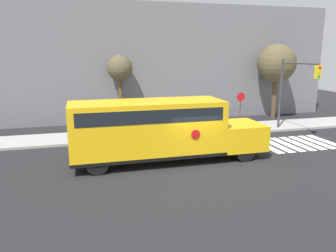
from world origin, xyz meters
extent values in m
plane|color=black|center=(0.00, 0.00, 0.00)|extent=(60.00, 60.00, 0.00)
cube|color=#9E9E99|center=(0.00, 6.50, 0.07)|extent=(44.00, 3.00, 0.15)
cube|color=slate|center=(0.00, 13.00, 4.65)|extent=(32.00, 4.00, 9.31)
cube|color=white|center=(5.31, 2.00, 0.00)|extent=(0.50, 3.20, 0.01)
cube|color=white|center=(6.01, 2.00, 0.00)|extent=(0.50, 3.20, 0.01)
cube|color=white|center=(6.71, 2.00, 0.00)|extent=(0.50, 3.20, 0.01)
cube|color=white|center=(7.41, 2.00, 0.00)|extent=(0.50, 3.20, 0.01)
cube|color=white|center=(8.11, 2.00, 0.00)|extent=(0.50, 3.20, 0.01)
cube|color=white|center=(8.81, 2.00, 0.00)|extent=(0.50, 3.20, 0.01)
cube|color=white|center=(9.51, 2.00, 0.00)|extent=(0.50, 3.20, 0.01)
cube|color=yellow|center=(-2.16, 0.85, 1.79)|extent=(7.53, 2.50, 2.69)
cube|color=yellow|center=(2.79, 0.85, 1.11)|extent=(2.38, 2.50, 1.32)
cube|color=black|center=(-2.16, 0.85, 0.53)|extent=(7.53, 2.54, 0.16)
cube|color=black|center=(-2.16, 0.85, 2.59)|extent=(6.93, 2.53, 0.64)
cylinder|color=red|center=(-0.09, -0.44, 1.66)|extent=(0.44, 0.02, 0.44)
cylinder|color=black|center=(2.68, 1.93, 0.50)|extent=(1.00, 0.30, 1.00)
cylinder|color=black|center=(2.68, -0.23, 0.50)|extent=(1.00, 0.30, 1.00)
cylinder|color=black|center=(-4.72, 1.93, 0.50)|extent=(1.00, 0.30, 1.00)
cylinder|color=black|center=(-4.72, -0.23, 0.50)|extent=(1.00, 0.30, 1.00)
cylinder|color=#38383A|center=(5.53, 5.97, 1.24)|extent=(0.07, 0.07, 2.48)
cylinder|color=red|center=(5.53, 5.92, 2.45)|extent=(0.61, 0.03, 0.61)
cylinder|color=#38383A|center=(8.53, 5.72, 2.52)|extent=(0.16, 0.16, 5.04)
cylinder|color=#38383A|center=(8.53, 3.87, 4.79)|extent=(0.10, 3.71, 0.10)
cube|color=yellow|center=(8.53, 2.11, 4.34)|extent=(0.28, 0.28, 0.80)
cylinder|color=red|center=(8.53, 1.96, 4.60)|extent=(0.18, 0.02, 0.18)
cylinder|color=#EAB214|center=(8.53, 1.96, 4.34)|extent=(0.18, 0.02, 0.18)
cylinder|color=green|center=(8.53, 1.96, 4.08)|extent=(0.18, 0.02, 0.18)
cylinder|color=brown|center=(10.49, 9.48, 1.83)|extent=(0.40, 0.40, 3.66)
sphere|color=brown|center=(10.49, 9.48, 4.61)|extent=(3.16, 3.16, 3.16)
cylinder|color=brown|center=(-2.34, 10.09, 1.90)|extent=(0.36, 0.36, 3.79)
sphere|color=brown|center=(-2.34, 10.09, 4.36)|extent=(1.89, 1.89, 1.89)
camera|label=1|loc=(-5.27, -14.70, 5.44)|focal=35.00mm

